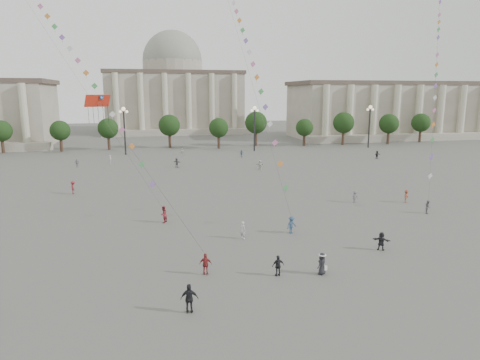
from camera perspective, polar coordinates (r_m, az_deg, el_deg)
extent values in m
plane|color=#514F4C|center=(33.75, 6.59, -12.42)|extent=(360.00, 360.00, 0.00)
cube|color=gray|center=(150.68, 22.37, 8.51)|extent=(80.00, 22.00, 16.00)
cube|color=#4F413A|center=(150.60, 22.62, 11.77)|extent=(81.60, 22.44, 1.20)
cube|color=gray|center=(140.62, 25.14, 5.26)|extent=(84.00, 4.00, 2.00)
cube|color=gray|center=(159.49, -8.80, 10.06)|extent=(46.00, 30.00, 20.00)
cube|color=#4F413A|center=(159.60, -8.92, 13.87)|extent=(46.92, 30.60, 1.20)
cube|color=gray|center=(143.05, -8.25, 6.32)|extent=(48.30, 4.00, 2.00)
cylinder|color=gray|center=(159.69, -8.95, 14.55)|extent=(21.00, 21.00, 5.00)
sphere|color=gray|center=(159.85, -8.97, 15.44)|extent=(21.00, 21.00, 21.00)
cylinder|color=#37261B|center=(112.35, -28.77, 4.02)|extent=(0.70, 0.70, 3.52)
sphere|color=black|center=(112.03, -28.95, 5.88)|extent=(5.12, 5.12, 5.12)
cylinder|color=#37261B|center=(109.57, -22.73, 4.39)|extent=(0.70, 0.70, 3.52)
sphere|color=black|center=(109.23, -22.88, 6.30)|extent=(5.12, 5.12, 5.12)
cylinder|color=#37261B|center=(108.05, -16.45, 4.72)|extent=(0.70, 0.70, 3.52)
sphere|color=black|center=(107.71, -16.56, 6.67)|extent=(5.12, 5.12, 5.12)
cylinder|color=#37261B|center=(107.86, -10.06, 5.00)|extent=(0.70, 0.70, 3.52)
sphere|color=black|center=(107.52, -10.13, 6.95)|extent=(5.12, 5.12, 5.12)
cylinder|color=#37261B|center=(108.99, -3.72, 5.22)|extent=(0.70, 0.70, 3.52)
sphere|color=black|center=(108.65, -3.75, 7.15)|extent=(5.12, 5.12, 5.12)
cylinder|color=#37261B|center=(111.42, 2.41, 5.37)|extent=(0.70, 0.70, 3.52)
sphere|color=black|center=(111.08, 2.43, 7.26)|extent=(5.12, 5.12, 5.12)
cylinder|color=#37261B|center=(115.05, 8.23, 5.46)|extent=(0.70, 0.70, 3.52)
sphere|color=black|center=(114.72, 8.28, 7.29)|extent=(5.12, 5.12, 5.12)
cylinder|color=#37261B|center=(119.77, 13.64, 5.49)|extent=(0.70, 0.70, 3.52)
sphere|color=black|center=(119.46, 13.73, 7.24)|extent=(5.12, 5.12, 5.12)
cylinder|color=#37261B|center=(125.47, 18.60, 5.47)|extent=(0.70, 0.70, 3.52)
sphere|color=black|center=(125.18, 18.71, 7.15)|extent=(5.12, 5.12, 5.12)
cylinder|color=#37261B|center=(132.02, 23.10, 5.42)|extent=(0.70, 0.70, 3.52)
sphere|color=black|center=(131.74, 23.23, 7.01)|extent=(5.12, 5.12, 5.12)
cylinder|color=#262628|center=(99.61, -15.13, 6.13)|extent=(0.36, 0.36, 10.00)
sphere|color=#FFE5B2|center=(99.29, -15.29, 9.12)|extent=(0.90, 0.90, 0.90)
sphere|color=#FFE5B2|center=(99.35, -15.68, 8.75)|extent=(0.60, 0.60, 0.60)
sphere|color=#FFE5B2|center=(99.28, -14.86, 8.79)|extent=(0.60, 0.60, 0.60)
cylinder|color=#262628|center=(102.65, 1.94, 6.67)|extent=(0.36, 0.36, 10.00)
sphere|color=#FFE5B2|center=(102.34, 1.96, 9.57)|extent=(0.90, 0.90, 0.90)
sphere|color=#FFE5B2|center=(102.19, 1.57, 9.23)|extent=(0.60, 0.60, 0.60)
sphere|color=#FFE5B2|center=(102.54, 2.34, 9.24)|extent=(0.60, 0.60, 0.60)
cylinder|color=#262628|center=(113.80, 16.85, 6.66)|extent=(0.36, 0.36, 10.00)
sphere|color=#FFE5B2|center=(113.53, 17.00, 9.27)|extent=(0.90, 0.90, 0.90)
sphere|color=#FFE5B2|center=(113.21, 16.67, 8.98)|extent=(0.60, 0.60, 0.60)
sphere|color=#FFE5B2|center=(113.89, 17.29, 8.96)|extent=(0.60, 0.60, 0.60)
imported|color=#365879|center=(92.92, 0.21, 3.54)|extent=(0.97, 0.64, 1.54)
imported|color=black|center=(40.08, 18.32, -7.74)|extent=(1.54, 1.29, 1.66)
imported|color=silver|center=(97.11, -7.71, 3.79)|extent=(1.22, 1.43, 1.55)
imported|color=#5C5B60|center=(56.07, 15.07, -2.18)|extent=(1.11, 0.84, 1.53)
imported|color=silver|center=(77.74, 2.68, 2.03)|extent=(1.65, 0.69, 1.72)
imported|color=brown|center=(58.19, 21.30, -2.03)|extent=(1.19, 1.14, 1.63)
imported|color=black|center=(95.25, 17.81, 3.23)|extent=(1.63, 1.00, 1.68)
imported|color=#B6B5B1|center=(88.30, -16.91, 2.66)|extent=(0.45, 0.64, 1.66)
imported|color=slate|center=(80.78, -8.42, 2.31)|extent=(1.64, 1.51, 1.83)
imported|color=#B3B3AF|center=(40.95, 0.40, -6.69)|extent=(0.65, 0.74, 1.71)
imported|color=slate|center=(85.93, -20.92, 2.12)|extent=(0.92, 0.45, 1.52)
imported|color=maroon|center=(63.17, -21.35, -0.94)|extent=(0.95, 1.29, 1.78)
imported|color=maroon|center=(33.31, -4.60, -11.12)|extent=(1.07, 0.70, 1.69)
imported|color=black|center=(28.07, -6.75, -15.43)|extent=(1.19, 0.65, 1.93)
imported|color=black|center=(33.13, 5.11, -11.31)|extent=(0.99, 0.47, 1.64)
imported|color=maroon|center=(46.61, -10.17, -4.54)|extent=(1.03, 1.10, 1.81)
imported|color=navy|center=(42.77, 6.89, -5.96)|extent=(1.29, 1.06, 1.74)
imported|color=slate|center=(54.00, 23.78, -3.29)|extent=(0.90, 0.94, 1.52)
imported|color=black|center=(33.85, 10.88, -10.90)|extent=(1.00, 0.92, 1.72)
cone|color=white|center=(33.57, 10.93, -9.70)|extent=(0.52, 0.52, 0.14)
cylinder|color=white|center=(33.59, 10.93, -9.79)|extent=(0.60, 0.60, 0.02)
cube|color=white|center=(33.94, 11.36, -11.42)|extent=(0.22, 0.10, 0.35)
cube|color=red|center=(38.66, -18.48, 9.99)|extent=(2.13, 1.63, 1.02)
cube|color=#188732|center=(38.66, -19.03, 10.33)|extent=(0.40, 0.35, 0.34)
cube|color=#1F44AC|center=(38.58, -17.99, 10.39)|extent=(0.40, 0.35, 0.34)
sphere|color=gold|center=(38.62, -19.04, 10.33)|extent=(0.20, 0.20, 0.20)
sphere|color=gold|center=(38.54, -17.99, 10.39)|extent=(0.20, 0.20, 0.20)
cylinder|color=#3F3F3F|center=(35.05, -12.10, 0.83)|extent=(0.02, 0.02, 16.02)
cylinder|color=#3F3F3F|center=(66.07, -24.91, 18.27)|extent=(0.02, 0.02, 64.09)
cube|color=#8559B3|center=(47.19, -11.62, -0.54)|extent=(0.76, 0.25, 0.76)
cube|color=#479B55|center=(48.19, -12.96, 2.06)|extent=(0.76, 0.25, 0.76)
cube|color=orange|center=(49.33, -14.25, 4.37)|extent=(0.76, 0.25, 0.76)
cube|color=#C86A9F|center=(50.58, -15.47, 6.47)|extent=(0.76, 0.25, 0.76)
cube|color=silver|center=(51.91, -16.64, 8.40)|extent=(0.76, 0.25, 0.76)
cube|color=#8559B3|center=(53.32, -17.76, 10.16)|extent=(0.76, 0.25, 0.76)
cube|color=#479B55|center=(54.80, -18.83, 11.79)|extent=(0.76, 0.25, 0.76)
cube|color=orange|center=(56.33, -19.85, 13.29)|extent=(0.76, 0.25, 0.76)
cube|color=#C86A9F|center=(57.92, -20.82, 14.68)|extent=(0.76, 0.25, 0.76)
cube|color=silver|center=(59.55, -21.75, 15.96)|extent=(0.76, 0.25, 0.76)
cube|color=#8559B3|center=(61.22, -22.64, 17.15)|extent=(0.76, 0.25, 0.76)
cube|color=#479B55|center=(62.92, -23.49, 18.26)|extent=(0.76, 0.25, 0.76)
cube|color=orange|center=(64.66, -24.31, 19.29)|extent=(0.76, 0.25, 0.76)
cube|color=#C86A9F|center=(66.42, -25.09, 20.24)|extent=(0.76, 0.25, 0.76)
cylinder|color=#3F3F3F|center=(68.44, -0.85, 20.51)|extent=(0.02, 0.02, 71.92)
cube|color=#479B55|center=(43.72, 6.13, -1.05)|extent=(0.76, 0.25, 0.76)
cube|color=orange|center=(45.16, 5.39, 2.16)|extent=(0.76, 0.25, 0.76)
cube|color=#C86A9F|center=(46.76, 4.69, 4.96)|extent=(0.76, 0.25, 0.76)
cube|color=silver|center=(48.47, 4.03, 7.46)|extent=(0.76, 0.25, 0.76)
cube|color=#8559B3|center=(50.28, 3.40, 9.69)|extent=(0.76, 0.25, 0.76)
cube|color=#479B55|center=(52.17, 2.82, 11.71)|extent=(0.76, 0.25, 0.76)
cube|color=orange|center=(54.12, 2.26, 13.53)|extent=(0.76, 0.25, 0.76)
cube|color=#C86A9F|center=(56.12, 1.74, 15.19)|extent=(0.76, 0.25, 0.76)
cube|color=silver|center=(58.17, 1.25, 16.71)|extent=(0.76, 0.25, 0.76)
cube|color=#8559B3|center=(60.25, 0.78, 18.09)|extent=(0.76, 0.25, 0.76)
cube|color=#479B55|center=(62.37, 0.34, 19.35)|extent=(0.76, 0.25, 0.76)
cube|color=orange|center=(64.52, -0.08, 20.51)|extent=(0.76, 0.25, 0.76)
cube|color=#C86A9F|center=(66.69, -0.47, 21.58)|extent=(0.76, 0.25, 0.76)
cube|color=silver|center=(68.88, -0.85, 22.56)|extent=(0.76, 0.25, 0.76)
cylinder|color=#3F3F3F|center=(74.28, 24.72, 14.03)|extent=(0.02, 0.02, 54.80)
cube|color=silver|center=(55.35, 24.03, 0.48)|extent=(0.76, 0.25, 0.76)
cube|color=#8559B3|center=(57.08, 24.16, 2.84)|extent=(0.76, 0.25, 0.76)
cube|color=#479B55|center=(58.92, 24.28, 4.90)|extent=(0.76, 0.25, 0.76)
cube|color=orange|center=(60.83, 24.38, 6.75)|extent=(0.76, 0.25, 0.76)
cube|color=#C86A9F|center=(62.81, 24.47, 8.43)|extent=(0.76, 0.25, 0.76)
cube|color=silver|center=(64.84, 24.55, 9.95)|extent=(0.76, 0.25, 0.76)
cube|color=#8559B3|center=(66.91, 24.63, 11.35)|extent=(0.76, 0.25, 0.76)
cube|color=#479B55|center=(69.02, 24.70, 12.64)|extent=(0.76, 0.25, 0.76)
cube|color=orange|center=(71.16, 24.76, 13.82)|extent=(0.76, 0.25, 0.76)
cube|color=#C86A9F|center=(73.32, 24.82, 14.92)|extent=(0.76, 0.25, 0.76)
cube|color=silver|center=(75.51, 24.87, 15.93)|extent=(0.76, 0.25, 0.76)
cube|color=#8559B3|center=(77.72, 24.92, 16.87)|extent=(0.76, 0.25, 0.76)
cube|color=#479B55|center=(79.94, 24.97, 17.75)|extent=(0.76, 0.25, 0.76)
cube|color=orange|center=(82.19, 25.01, 18.57)|extent=(0.76, 0.25, 0.76)
cube|color=#C86A9F|center=(84.44, 25.05, 19.33)|extent=(0.76, 0.25, 0.76)
cube|color=silver|center=(86.71, 25.09, 20.05)|extent=(0.76, 0.25, 0.76)
cube|color=#8559B3|center=(88.98, 25.12, 20.72)|extent=(0.76, 0.25, 0.76)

